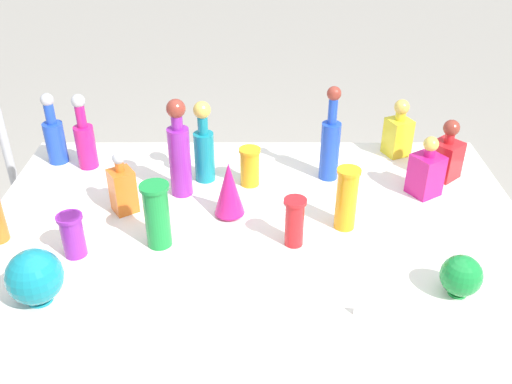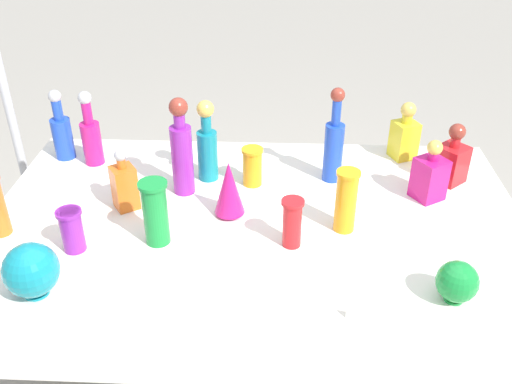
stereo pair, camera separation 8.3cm
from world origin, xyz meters
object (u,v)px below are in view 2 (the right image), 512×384
(square_decanter_0, at_px, (124,185))
(slender_vase_5, at_px, (252,165))
(slender_vase_1, at_px, (346,199))
(slender_vase_4, at_px, (72,229))
(tall_bottle_2, at_px, (334,144))
(square_decanter_3, at_px, (430,175))
(slender_vase_3, at_px, (155,211))
(cardboard_box_behind_left, at_px, (294,201))
(round_bowl_1, at_px, (31,270))
(tall_bottle_0, at_px, (207,145))
(tall_bottle_4, at_px, (62,132))
(tall_bottle_3, at_px, (91,136))
(square_decanter_1, at_px, (405,135))
(round_bowl_0, at_px, (457,282))
(tall_bottle_1, at_px, (182,151))
(fluted_vase_0, at_px, (229,188))
(slender_vase_2, at_px, (292,221))
(square_decanter_2, at_px, (452,159))

(square_decanter_0, xyz_separation_m, slender_vase_5, (0.47, 0.19, -0.01))
(square_decanter_0, distance_m, slender_vase_5, 0.51)
(slender_vase_1, distance_m, slender_vase_4, 0.94)
(tall_bottle_2, bearing_deg, slender_vase_1, -86.78)
(square_decanter_3, distance_m, slender_vase_3, 1.05)
(tall_bottle_2, height_order, square_decanter_0, tall_bottle_2)
(slender_vase_3, height_order, cardboard_box_behind_left, slender_vase_3)
(round_bowl_1, bearing_deg, slender_vase_5, 47.65)
(tall_bottle_0, bearing_deg, tall_bottle_4, 166.72)
(tall_bottle_2, bearing_deg, tall_bottle_3, 174.67)
(tall_bottle_2, distance_m, square_decanter_3, 0.39)
(round_bowl_1, bearing_deg, square_decanter_1, 36.75)
(tall_bottle_0, distance_m, round_bowl_0, 1.09)
(slender_vase_1, bearing_deg, cardboard_box_behind_left, 97.71)
(tall_bottle_2, height_order, slender_vase_4, tall_bottle_2)
(tall_bottle_1, height_order, square_decanter_3, tall_bottle_1)
(square_decanter_3, xyz_separation_m, fluted_vase_0, (-0.76, -0.15, 0.02))
(tall_bottle_3, xyz_separation_m, cardboard_box_behind_left, (0.89, 0.63, -0.71))
(tall_bottle_1, xyz_separation_m, slender_vase_4, (-0.31, -0.39, -0.10))
(square_decanter_1, bearing_deg, square_decanter_3, -83.44)
(square_decanter_0, xyz_separation_m, round_bowl_1, (-0.16, -0.50, -0.01))
(tall_bottle_4, xyz_separation_m, slender_vase_5, (0.83, -0.19, -0.04))
(tall_bottle_2, distance_m, round_bowl_0, 0.79)
(tall_bottle_3, relative_size, slender_vase_5, 2.05)
(tall_bottle_0, xyz_separation_m, round_bowl_1, (-0.45, -0.73, -0.06))
(slender_vase_4, distance_m, round_bowl_1, 0.23)
(tall_bottle_1, height_order, slender_vase_5, tall_bottle_1)
(tall_bottle_3, height_order, cardboard_box_behind_left, tall_bottle_3)
(slender_vase_2, bearing_deg, tall_bottle_0, 127.36)
(tall_bottle_0, distance_m, tall_bottle_3, 0.52)
(slender_vase_2, bearing_deg, square_decanter_1, 53.59)
(square_decanter_1, distance_m, round_bowl_1, 1.59)
(square_decanter_2, relative_size, square_decanter_3, 1.03)
(tall_bottle_3, relative_size, slender_vase_2, 1.82)
(tall_bottle_4, xyz_separation_m, round_bowl_1, (0.20, -0.88, -0.03))
(square_decanter_0, height_order, round_bowl_1, square_decanter_0)
(round_bowl_1, bearing_deg, tall_bottle_1, 59.69)
(square_decanter_3, distance_m, slender_vase_5, 0.69)
(cardboard_box_behind_left, bearing_deg, tall_bottle_0, -117.08)
(slender_vase_5, bearing_deg, tall_bottle_0, 167.66)
(tall_bottle_4, bearing_deg, square_decanter_3, -9.91)
(tall_bottle_2, distance_m, slender_vase_4, 1.04)
(cardboard_box_behind_left, bearing_deg, slender_vase_5, -104.08)
(round_bowl_1, bearing_deg, square_decanter_2, 27.77)
(round_bowl_0, bearing_deg, tall_bottle_2, 114.22)
(slender_vase_5, xyz_separation_m, round_bowl_1, (-0.63, -0.69, 0.01))
(square_decanter_1, relative_size, slender_vase_2, 1.43)
(slender_vase_4, bearing_deg, cardboard_box_behind_left, 58.01)
(square_decanter_2, height_order, cardboard_box_behind_left, square_decanter_2)
(tall_bottle_0, distance_m, square_decanter_2, 0.98)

